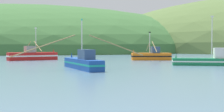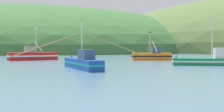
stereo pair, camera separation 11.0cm
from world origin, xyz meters
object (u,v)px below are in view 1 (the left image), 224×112
at_px(fishing_boat_orange, 151,56).
at_px(fishing_boat_red, 32,55).
at_px(fishing_boat_green, 217,60).
at_px(fishing_boat_blue, 83,62).

height_order(fishing_boat_orange, fishing_boat_red, fishing_boat_red).
bearing_deg(fishing_boat_green, fishing_boat_orange, -56.46).
xyz_separation_m(fishing_boat_green, fishing_boat_blue, (-16.21, -8.57, 0.04)).
bearing_deg(fishing_boat_red, fishing_boat_orange, -29.34).
bearing_deg(fishing_boat_orange, fishing_boat_green, 113.31).
height_order(fishing_boat_blue, fishing_boat_red, fishing_boat_red).
distance_m(fishing_boat_green, fishing_boat_red, 32.10).
relative_size(fishing_boat_green, fishing_boat_red, 1.22).
xyz_separation_m(fishing_boat_blue, fishing_boat_orange, (7.14, 21.91, 0.04)).
xyz_separation_m(fishing_boat_green, fishing_boat_orange, (-9.08, 13.34, 0.08)).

